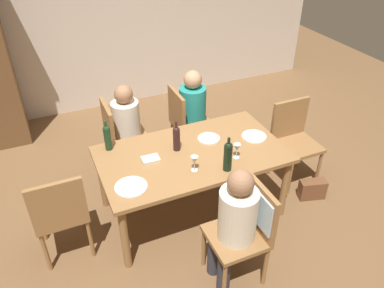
% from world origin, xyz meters
% --- Properties ---
extents(ground_plane, '(10.00, 10.00, 0.00)m').
position_xyz_m(ground_plane, '(0.00, 0.00, 0.00)').
color(ground_plane, brown).
extents(rear_room_partition, '(6.40, 0.12, 2.70)m').
position_xyz_m(rear_room_partition, '(0.00, 2.70, 1.35)').
color(rear_room_partition, beige).
rests_on(rear_room_partition, ground_plane).
extents(dining_table, '(1.75, 0.99, 0.72)m').
position_xyz_m(dining_table, '(0.00, 0.00, 0.65)').
color(dining_table, olive).
rests_on(dining_table, ground_plane).
extents(chair_near, '(0.46, 0.44, 0.92)m').
position_xyz_m(chair_near, '(0.12, -0.88, 0.59)').
color(chair_near, olive).
rests_on(chair_near, ground_plane).
extents(chair_far_left, '(0.44, 0.44, 0.92)m').
position_xyz_m(chair_far_left, '(-0.48, 0.88, 0.53)').
color(chair_far_left, olive).
rests_on(chair_far_left, ground_plane).
extents(chair_far_right, '(0.44, 0.44, 0.92)m').
position_xyz_m(chair_far_right, '(0.31, 0.88, 0.53)').
color(chair_far_right, olive).
rests_on(chair_far_right, ground_plane).
extents(chair_left_end, '(0.44, 0.44, 0.92)m').
position_xyz_m(chair_left_end, '(-1.26, -0.09, 0.53)').
color(chair_left_end, olive).
rests_on(chair_left_end, ground_plane).
extents(chair_right_end, '(0.44, 0.44, 0.92)m').
position_xyz_m(chair_right_end, '(1.26, 0.09, 0.53)').
color(chair_right_end, olive).
rests_on(chair_right_end, ground_plane).
extents(person_woman_host, '(0.35, 0.31, 1.13)m').
position_xyz_m(person_woman_host, '(-0.03, -0.88, 0.65)').
color(person_woman_host, '#33333D').
rests_on(person_woman_host, ground_plane).
extents(person_man_bearded, '(0.34, 0.30, 1.11)m').
position_xyz_m(person_man_bearded, '(-0.37, 0.88, 0.65)').
color(person_man_bearded, '#33333D').
rests_on(person_man_bearded, ground_plane).
extents(person_man_guest, '(0.35, 0.31, 1.14)m').
position_xyz_m(person_man_guest, '(0.42, 0.88, 0.66)').
color(person_man_guest, '#33333D').
rests_on(person_man_guest, ground_plane).
extents(wine_bottle_tall_green, '(0.07, 0.07, 0.31)m').
position_xyz_m(wine_bottle_tall_green, '(-0.11, 0.11, 0.86)').
color(wine_bottle_tall_green, black).
rests_on(wine_bottle_tall_green, dining_table).
extents(wine_bottle_dark_red, '(0.08, 0.08, 0.33)m').
position_xyz_m(wine_bottle_dark_red, '(0.18, -0.36, 0.88)').
color(wine_bottle_dark_red, black).
rests_on(wine_bottle_dark_red, dining_table).
extents(wine_bottle_short_olive, '(0.07, 0.07, 0.31)m').
position_xyz_m(wine_bottle_short_olive, '(-0.70, 0.38, 0.86)').
color(wine_bottle_short_olive, '#19381E').
rests_on(wine_bottle_short_olive, dining_table).
extents(wine_glass_near_left, '(0.07, 0.07, 0.15)m').
position_xyz_m(wine_glass_near_left, '(0.34, -0.24, 0.83)').
color(wine_glass_near_left, silver).
rests_on(wine_glass_near_left, dining_table).
extents(wine_glass_centre, '(0.07, 0.07, 0.15)m').
position_xyz_m(wine_glass_centre, '(-0.09, -0.25, 0.83)').
color(wine_glass_centre, silver).
rests_on(wine_glass_centre, dining_table).
extents(dinner_plate_host, '(0.28, 0.28, 0.01)m').
position_xyz_m(dinner_plate_host, '(-0.67, -0.25, 0.73)').
color(dinner_plate_host, white).
rests_on(dinner_plate_host, dining_table).
extents(dinner_plate_guest_left, '(0.25, 0.25, 0.01)m').
position_xyz_m(dinner_plate_guest_left, '(0.68, 0.00, 0.73)').
color(dinner_plate_guest_left, white).
rests_on(dinner_plate_guest_left, dining_table).
extents(dinner_plate_guest_right, '(0.22, 0.22, 0.01)m').
position_xyz_m(dinner_plate_guest_right, '(0.25, 0.15, 0.73)').
color(dinner_plate_guest_right, silver).
rests_on(dinner_plate_guest_right, dining_table).
extents(folded_napkin, '(0.16, 0.13, 0.03)m').
position_xyz_m(folded_napkin, '(-0.40, 0.04, 0.74)').
color(folded_napkin, beige).
rests_on(folded_napkin, dining_table).
extents(handbag, '(0.30, 0.19, 0.22)m').
position_xyz_m(handbag, '(1.26, -0.35, 0.11)').
color(handbag, brown).
rests_on(handbag, ground_plane).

